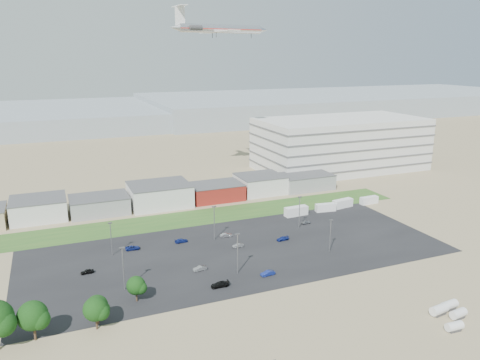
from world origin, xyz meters
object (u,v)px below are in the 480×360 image
parked_car_6 (181,241)px  parked_car_11 (226,235)px  parked_car_10 (99,306)px  parked_car_9 (133,248)px  parked_car_12 (283,239)px  parked_car_5 (87,272)px  parked_car_13 (268,273)px  box_trailer_a (296,211)px  parked_car_7 (238,245)px  airliner (221,29)px  storage_tank_nw (439,309)px  parked_car_8 (306,222)px  parked_car_3 (220,284)px  parked_car_4 (200,268)px

parked_car_6 → parked_car_11: bearing=-99.3°
parked_car_6 → parked_car_10: size_ratio=0.98×
parked_car_9 → parked_car_12: 44.79m
parked_car_5 → parked_car_6: (28.12, 10.94, 0.01)m
parked_car_5 → parked_car_13: (42.74, -18.78, 0.07)m
box_trailer_a → parked_car_7: 34.88m
airliner → parked_car_13: airliner is taller
storage_tank_nw → parked_car_6: storage_tank_nw is taller
parked_car_9 → parked_car_12: parked_car_9 is taller
airliner → parked_car_12: airliner is taller
parked_car_8 → parked_car_9: bearing=83.3°
airliner → parked_car_3: bearing=-114.8°
parked_car_3 → parked_car_7: bearing=149.3°
parked_car_7 → parked_car_9: parked_car_9 is taller
box_trailer_a → parked_car_5: bearing=-168.6°
storage_tank_nw → box_trailer_a: box_trailer_a is taller
parked_car_3 → parked_car_13: bearing=96.2°
box_trailer_a → airliner: airliner is taller
parked_car_8 → parked_car_6: bearing=83.2°
parked_car_3 → parked_car_5: size_ratio=1.37×
storage_tank_nw → parked_car_11: (-26.84, 59.64, -0.60)m
parked_car_6 → parked_car_9: bearing=85.1°
parked_car_10 → parked_car_13: bearing=-96.4°
box_trailer_a → airliner: bearing=93.9°
parked_car_13 → airliner: bearing=161.1°
parked_car_10 → parked_car_12: (56.19, 20.06, -0.02)m
storage_tank_nw → parked_car_12: (-11.87, 50.62, -0.66)m
airliner → parked_car_12: (-7.64, -73.58, -64.79)m
parked_car_6 → parked_car_8: (42.99, -0.25, 0.00)m
storage_tank_nw → parked_car_6: bearing=124.0°
storage_tank_nw → parked_car_5: (-69.05, 49.83, -0.66)m
parked_car_9 → parked_car_11: (28.64, -1.19, 0.04)m
parked_car_3 → parked_car_11: (12.90, 29.65, -0.04)m
parked_car_6 → parked_car_12: parked_car_6 is taller
parked_car_6 → parked_car_12: size_ratio=1.02×
parked_car_6 → parked_car_13: bearing=-158.5°
parked_car_4 → parked_car_9: parked_car_4 is taller
parked_car_5 → parked_car_7: (42.56, 1.02, -0.01)m
parked_car_3 → parked_car_8: (41.80, 30.54, -0.08)m
airliner → parked_car_4: (-37.33, -83.79, -64.75)m
box_trailer_a → parked_car_6: (-44.03, -8.50, -1.02)m
parked_car_8 → box_trailer_a: bearing=-13.2°
storage_tank_nw → parked_car_11: size_ratio=1.08×
parked_car_9 → parked_car_13: parked_car_13 is taller
airliner → parked_car_7: bearing=-111.0°
parked_car_12 → parked_car_7: bearing=-94.9°
parked_car_4 → parked_car_5: size_ratio=1.11×
parked_car_4 → parked_car_5: bearing=-116.1°
parked_car_13 → parked_car_10: bearing=-94.9°
parked_car_10 → parked_car_12: 59.66m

